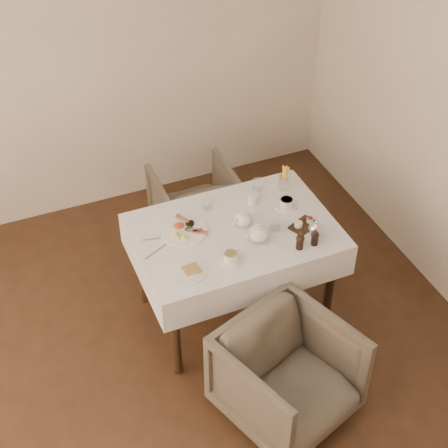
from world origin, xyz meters
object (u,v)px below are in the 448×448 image
table (235,244)px  armchair_near (288,376)px  teapot_centre (243,218)px  breakfast_plate (183,230)px  armchair_far (195,203)px

table → armchair_near: bearing=-92.1°
table → teapot_centre: size_ratio=8.23×
armchair_near → breakfast_plate: (-0.27, 0.98, 0.44)m
table → breakfast_plate: bearing=159.0°
armchair_near → teapot_centre: 1.02m
teapot_centre → breakfast_plate: bearing=148.3°
armchair_near → teapot_centre: bearing=64.3°
armchair_near → teapot_centre: teapot_centre is taller
armchair_far → teapot_centre: teapot_centre is taller
table → armchair_near: (-0.03, -0.86, -0.31)m
teapot_centre → armchair_far: bearing=73.1°
table → breakfast_plate: breakfast_plate is taller
breakfast_plate → table: bearing=-23.9°
table → armchair_near: size_ratio=1.80×
armchair_near → armchair_far: size_ratio=1.15×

